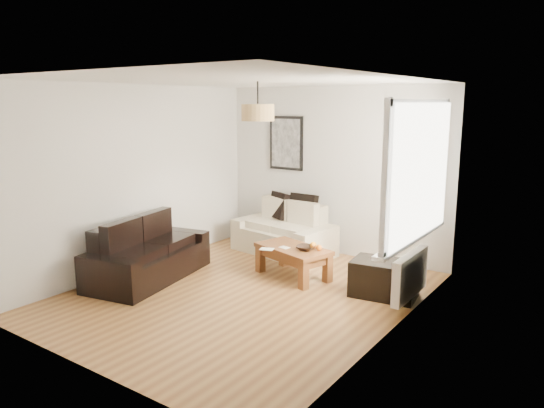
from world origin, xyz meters
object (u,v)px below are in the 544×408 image
Objects in this scene: sofa_leather at (148,251)px; coffee_table at (293,262)px; ottoman at (384,279)px; loveseat_cream at (284,229)px.

sofa_leather is 1.97m from coffee_table.
coffee_table is at bearing -64.54° from sofa_leather.
loveseat_cream is at bearing 157.63° from ottoman.
ottoman is (2.05, -0.84, -0.16)m from loveseat_cream.
loveseat_cream is 2.22m from ottoman.
sofa_leather reaches higher than ottoman.
loveseat_cream is 0.88× the size of sofa_leather.
sofa_leather is at bearing -104.39° from loveseat_cream.
coffee_table is 1.31m from ottoman.
loveseat_cream is at bearing -33.25° from sofa_leather.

